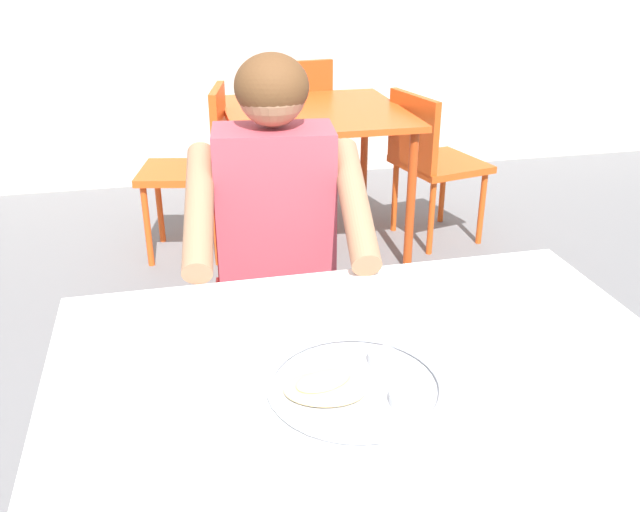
{
  "coord_description": "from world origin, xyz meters",
  "views": [
    {
      "loc": [
        -0.33,
        -0.93,
        1.49
      ],
      "look_at": [
        -0.04,
        0.33,
        0.89
      ],
      "focal_mm": 37.86,
      "sensor_mm": 36.0,
      "label": 1
    }
  ],
  "objects": [
    {
      "name": "chair_red_left",
      "position": [
        -0.2,
        2.39,
        0.5
      ],
      "size": [
        0.49,
        0.46,
        0.87
      ],
      "color": "#DF4E18",
      "rests_on": "ground"
    },
    {
      "name": "table_background_red",
      "position": [
        0.4,
        2.38,
        0.65
      ],
      "size": [
        0.89,
        0.93,
        0.73
      ],
      "color": "#E04C19",
      "rests_on": "ground"
    },
    {
      "name": "table_foreground",
      "position": [
        0.02,
        0.08,
        0.68
      ],
      "size": [
        1.25,
        0.94,
        0.74
      ],
      "color": "white",
      "rests_on": "ground"
    },
    {
      "name": "diner_foreground",
      "position": [
        -0.05,
        0.81,
        0.73
      ],
      "size": [
        0.54,
        0.58,
        1.23
      ],
      "color": "black",
      "rests_on": "ground"
    },
    {
      "name": "thali_tray",
      "position": [
        -0.04,
        0.05,
        0.75
      ],
      "size": [
        0.33,
        0.33,
        0.03
      ],
      "color": "#B7BABF",
      "rests_on": "table_foreground"
    },
    {
      "name": "chair_red_right",
      "position": [
        1.0,
        2.3,
        0.48
      ],
      "size": [
        0.49,
        0.52,
        0.81
      ],
      "color": "#CA4C17",
      "rests_on": "ground"
    },
    {
      "name": "chair_foreground",
      "position": [
        -0.03,
        1.03,
        0.49
      ],
      "size": [
        0.44,
        0.45,
        0.84
      ],
      "color": "red",
      "rests_on": "ground"
    },
    {
      "name": "chair_red_far",
      "position": [
        0.41,
        2.95,
        0.52
      ],
      "size": [
        0.43,
        0.47,
        0.9
      ],
      "color": "#DE4618",
      "rests_on": "ground"
    }
  ]
}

